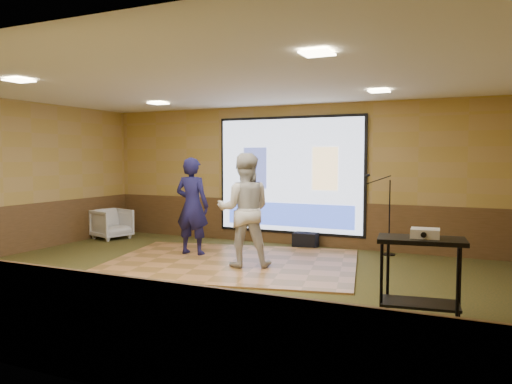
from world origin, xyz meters
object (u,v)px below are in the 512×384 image
at_px(duffel_bag, 306,240).
at_px(player_right, 244,210).
at_px(projector, 425,233).
at_px(mic_stand, 386,229).
at_px(player_left, 192,206).
at_px(banquet_chair, 112,224).
at_px(av_table, 421,264).
at_px(projector_screen, 289,176).
at_px(dance_floor, 232,262).

bearing_deg(duffel_bag, player_right, -97.87).
relative_size(projector, mic_stand, 0.20).
height_order(player_left, player_right, player_right).
bearing_deg(mic_stand, banquet_chair, -167.77).
height_order(player_left, mic_stand, player_left).
relative_size(player_left, player_right, 0.96).
bearing_deg(av_table, banquet_chair, 155.87).
xyz_separation_m(projector, banquet_chair, (-7.24, 3.20, -0.70)).
bearing_deg(duffel_bag, player_left, -134.40).
bearing_deg(av_table, duffel_bag, 124.29).
bearing_deg(mic_stand, player_right, -126.95).
relative_size(player_right, av_table, 1.94).
bearing_deg(player_left, av_table, 149.36).
distance_m(mic_stand, duffel_bag, 1.71).
distance_m(player_left, duffel_bag, 2.55).
xyz_separation_m(projector_screen, banquet_chair, (-4.00, -1.01, -1.13)).
bearing_deg(projector, duffel_bag, 120.26).
bearing_deg(projector_screen, dance_floor, -96.00).
bearing_deg(player_right, dance_floor, -56.88).
relative_size(dance_floor, mic_stand, 2.77).
bearing_deg(projector_screen, av_table, -52.91).
bearing_deg(projector_screen, duffel_bag, -22.90).
xyz_separation_m(projector, mic_stand, (-1.13, 3.94, -0.55)).
xyz_separation_m(dance_floor, banquet_chair, (-3.77, 1.21, 0.33)).
distance_m(projector, duffel_bag, 4.98).
bearing_deg(player_left, duffel_bag, -137.47).
height_order(projector_screen, duffel_bag, projector_screen).
height_order(projector_screen, projector, projector_screen).
relative_size(banquet_chair, duffel_bag, 1.53).
xyz_separation_m(dance_floor, player_right, (0.36, -0.23, 0.98)).
xyz_separation_m(player_right, banquet_chair, (-4.13, 1.44, -0.65)).
xyz_separation_m(player_left, banquet_chair, (-2.75, 0.90, -0.61)).
distance_m(projector, mic_stand, 4.13).
xyz_separation_m(av_table, banquet_chair, (-7.21, 3.23, -0.35)).
bearing_deg(projector, projector_screen, 123.02).
bearing_deg(banquet_chair, duffel_bag, -62.82).
distance_m(projector_screen, mic_stand, 2.35).
bearing_deg(dance_floor, av_table, -30.42).
bearing_deg(mic_stand, projector, -68.69).
bearing_deg(banquet_chair, player_left, -91.51).
height_order(dance_floor, player_right, player_right).
height_order(player_right, mic_stand, player_right).
xyz_separation_m(player_right, av_table, (3.08, -1.79, -0.30)).
relative_size(player_left, banquet_chair, 2.44).
distance_m(projector_screen, player_right, 2.51).
xyz_separation_m(dance_floor, player_left, (-1.02, 0.31, 0.94)).
height_order(projector_screen, av_table, projector_screen).
xyz_separation_m(dance_floor, av_table, (3.44, -2.02, 0.68)).
bearing_deg(dance_floor, mic_stand, 39.68).
relative_size(av_table, projector, 3.23).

